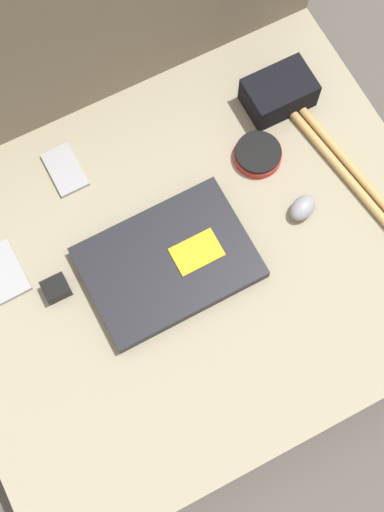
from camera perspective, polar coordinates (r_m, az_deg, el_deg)
The scene contains 11 objects.
ground_plane at distance 1.47m, azimuth 0.00°, elevation -1.86°, with size 8.00×8.00×0.00m, color #4C4742.
couch_seat at distance 1.41m, azimuth 0.00°, elevation -1.10°, with size 0.95×0.77×0.14m.
couch_backrest at distance 1.42m, azimuth -9.52°, elevation 18.45°, with size 0.95×0.20×0.57m.
laptop at distance 1.32m, azimuth -1.89°, elevation -0.54°, with size 0.31×0.22×0.03m.
computer_mouse at distance 1.37m, azimuth 8.84°, elevation 3.84°, with size 0.07×0.06×0.04m.
speaker_puck at distance 1.41m, azimuth 5.30°, elevation 8.10°, with size 0.09×0.09×0.03m.
phone_silver at distance 1.42m, azimuth -10.13°, elevation 6.80°, with size 0.06×0.10×0.01m.
phone_black at distance 1.37m, azimuth -14.87°, elevation -1.24°, with size 0.07×0.11×0.01m.
camera_pouch at distance 1.46m, azimuth 6.95°, elevation 12.85°, with size 0.13×0.09×0.07m.
charger_brick at distance 1.33m, azimuth -10.83°, elevation -2.57°, with size 0.05×0.04×0.03m.
drumstick_pair at distance 1.43m, azimuth 12.49°, elevation 6.55°, with size 0.09×0.37×0.02m.
Camera 1 is at (-0.19, -0.36, 1.42)m, focal length 50.00 mm.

